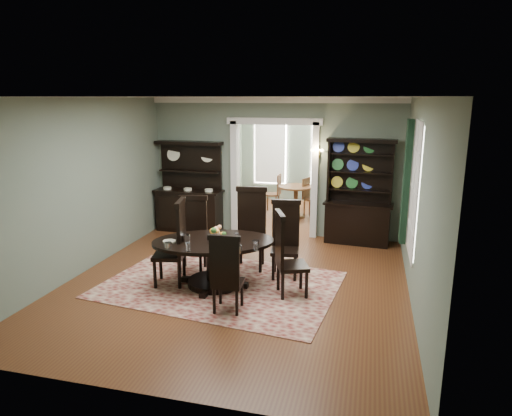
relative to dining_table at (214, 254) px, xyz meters
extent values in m
cube|color=brown|center=(0.32, 0.14, -0.54)|extent=(5.50, 6.00, 0.01)
cube|color=silver|center=(0.32, 0.14, 2.46)|extent=(5.50, 6.00, 0.01)
cube|color=slate|center=(-2.43, 0.14, 0.96)|extent=(0.01, 6.00, 3.00)
cube|color=slate|center=(3.07, 0.14, 0.96)|extent=(0.01, 6.00, 3.00)
cube|color=slate|center=(0.32, -2.86, 0.96)|extent=(5.50, 0.01, 3.00)
cube|color=slate|center=(-1.50, 3.14, 0.96)|extent=(1.85, 0.01, 3.00)
cube|color=slate|center=(2.15, 3.14, 0.96)|extent=(1.85, 0.01, 3.00)
cube|color=slate|center=(0.32, 3.14, 2.21)|extent=(1.80, 0.01, 0.50)
cube|color=silver|center=(0.32, 3.09, 2.40)|extent=(5.50, 0.10, 0.12)
cube|color=brown|center=(0.32, 4.89, -0.54)|extent=(3.50, 3.50, 0.01)
cube|color=silver|center=(0.32, 4.89, 2.46)|extent=(3.50, 3.50, 0.01)
cube|color=slate|center=(-1.43, 4.89, 0.96)|extent=(0.01, 3.50, 3.00)
cube|color=slate|center=(2.07, 4.89, 0.96)|extent=(0.01, 3.50, 3.00)
cube|color=slate|center=(0.32, 6.64, 0.96)|extent=(3.50, 0.01, 3.00)
cube|color=silver|center=(-0.53, 6.59, 1.01)|extent=(1.05, 0.06, 2.20)
cube|color=silver|center=(1.17, 6.59, 1.01)|extent=(1.05, 0.06, 2.20)
cube|color=silver|center=(-0.58, 3.14, 0.71)|extent=(0.14, 0.25, 2.50)
cube|color=silver|center=(1.22, 3.14, 0.71)|extent=(0.14, 0.25, 2.50)
cube|color=silver|center=(0.32, 3.14, 1.96)|extent=(2.08, 0.25, 0.14)
cube|color=white|center=(3.06, 0.74, 1.06)|extent=(0.02, 1.10, 2.00)
cube|color=silver|center=(3.05, 0.74, 1.06)|extent=(0.01, 1.22, 2.12)
cube|color=black|center=(2.97, 1.42, 1.06)|extent=(0.10, 0.35, 2.10)
cube|color=gold|center=(1.27, 3.06, 1.31)|extent=(0.08, 0.05, 0.18)
sphere|color=#FFD88C|center=(1.17, 2.91, 1.39)|extent=(0.07, 0.07, 0.07)
sphere|color=#FFD88C|center=(1.37, 2.91, 1.39)|extent=(0.07, 0.07, 0.07)
cube|color=maroon|center=(0.09, 0.03, -0.53)|extent=(3.98, 2.96, 0.01)
ellipsoid|color=black|center=(0.00, 0.00, 0.21)|extent=(2.25, 1.81, 0.05)
cylinder|color=black|center=(0.00, 0.00, 0.17)|extent=(2.30, 2.30, 0.03)
cylinder|color=black|center=(0.00, 0.00, -0.15)|extent=(0.25, 0.25, 0.68)
cylinder|color=black|center=(0.00, 0.00, -0.48)|extent=(0.86, 0.86, 0.10)
cylinder|color=silver|center=(0.10, -0.08, 0.26)|extent=(0.32, 0.32, 0.06)
cube|color=black|center=(-0.58, 0.51, -0.07)|extent=(0.53, 0.52, 0.06)
cube|color=black|center=(-0.61, 0.71, 0.34)|extent=(0.47, 0.12, 0.79)
cube|color=black|center=(-0.61, 0.71, 0.75)|extent=(0.51, 0.15, 0.08)
cylinder|color=black|center=(-0.74, 0.30, -0.30)|extent=(0.05, 0.05, 0.47)
cylinder|color=black|center=(-0.37, 0.36, -0.30)|extent=(0.05, 0.05, 0.47)
cylinder|color=black|center=(-0.79, 0.67, -0.30)|extent=(0.05, 0.05, 0.47)
cylinder|color=black|center=(-0.43, 0.72, -0.30)|extent=(0.05, 0.05, 0.47)
cube|color=black|center=(0.38, 0.88, -0.02)|extent=(0.58, 0.56, 0.07)
cube|color=black|center=(0.35, 1.10, 0.43)|extent=(0.52, 0.13, 0.87)
cube|color=black|center=(0.35, 1.10, 0.87)|extent=(0.57, 0.15, 0.09)
cylinder|color=black|center=(0.20, 0.66, -0.28)|extent=(0.06, 0.06, 0.51)
cylinder|color=black|center=(0.60, 0.71, -0.28)|extent=(0.06, 0.06, 0.51)
cylinder|color=black|center=(0.15, 1.06, -0.28)|extent=(0.06, 0.06, 0.51)
cylinder|color=black|center=(0.55, 1.11, -0.28)|extent=(0.06, 0.06, 0.51)
cube|color=black|center=(1.05, 0.63, -0.07)|extent=(0.52, 0.50, 0.06)
cube|color=black|center=(1.02, 0.83, 0.33)|extent=(0.47, 0.11, 0.79)
cube|color=black|center=(1.02, 0.83, 0.74)|extent=(0.51, 0.14, 0.08)
cylinder|color=black|center=(0.89, 0.43, -0.30)|extent=(0.05, 0.05, 0.46)
cylinder|color=black|center=(1.25, 0.48, -0.30)|extent=(0.05, 0.05, 0.46)
cylinder|color=black|center=(0.84, 0.79, -0.30)|extent=(0.05, 0.05, 0.46)
cylinder|color=black|center=(1.20, 0.84, -0.30)|extent=(0.05, 0.05, 0.46)
cube|color=black|center=(-0.72, -0.13, -0.03)|extent=(0.58, 0.59, 0.07)
cube|color=black|center=(-0.51, -0.09, 0.40)|extent=(0.16, 0.50, 0.85)
cube|color=black|center=(-0.51, -0.09, 0.84)|extent=(0.19, 0.55, 0.09)
cylinder|color=black|center=(-0.95, 0.02, -0.28)|extent=(0.05, 0.05, 0.50)
cylinder|color=black|center=(-0.87, -0.37, -0.28)|extent=(0.05, 0.05, 0.50)
cylinder|color=black|center=(-0.57, 0.10, -0.28)|extent=(0.05, 0.05, 0.50)
cylinder|color=black|center=(-0.49, -0.28, -0.28)|extent=(0.05, 0.05, 0.50)
cube|color=black|center=(1.29, -0.05, -0.07)|extent=(0.59, 0.60, 0.06)
cube|color=black|center=(1.11, -0.12, 0.34)|extent=(0.22, 0.46, 0.80)
cube|color=black|center=(1.11, -0.12, 0.75)|extent=(0.26, 0.50, 0.08)
cylinder|color=black|center=(1.53, -0.15, -0.30)|extent=(0.05, 0.05, 0.47)
cylinder|color=black|center=(1.40, 0.19, -0.30)|extent=(0.05, 0.05, 0.47)
cylinder|color=black|center=(1.19, -0.29, -0.30)|extent=(0.05, 0.05, 0.47)
cylinder|color=black|center=(1.06, 0.06, -0.30)|extent=(0.05, 0.05, 0.47)
cube|color=black|center=(0.50, -0.80, -0.12)|extent=(0.44, 0.43, 0.05)
cube|color=black|center=(0.51, -0.99, 0.25)|extent=(0.42, 0.07, 0.71)
cube|color=black|center=(0.51, -0.99, 0.61)|extent=(0.46, 0.09, 0.07)
cylinder|color=black|center=(0.65, -0.63, -0.33)|extent=(0.05, 0.05, 0.42)
cylinder|color=black|center=(0.32, -0.65, -0.33)|extent=(0.05, 0.05, 0.42)
cylinder|color=black|center=(0.67, -0.96, -0.33)|extent=(0.05, 0.05, 0.42)
cylinder|color=black|center=(0.34, -0.98, -0.33)|extent=(0.05, 0.05, 0.42)
cube|color=black|center=(-1.60, 2.86, -0.08)|extent=(1.48, 0.56, 0.91)
cube|color=black|center=(-1.60, 2.86, 0.40)|extent=(1.57, 0.61, 0.05)
cube|color=black|center=(-1.60, 3.06, 0.94)|extent=(1.46, 0.13, 1.08)
cube|color=black|center=(-1.60, 2.97, 0.83)|extent=(1.42, 0.31, 0.04)
cube|color=black|center=(-1.60, 2.96, 1.47)|extent=(1.56, 0.38, 0.07)
cube|color=black|center=(2.17, 2.86, -0.12)|extent=(1.34, 0.57, 0.84)
cube|color=black|center=(2.17, 2.86, 0.31)|extent=(1.44, 0.63, 0.04)
cube|color=black|center=(2.17, 3.04, 0.96)|extent=(1.31, 0.16, 1.27)
cube|color=black|center=(1.53, 2.95, 0.96)|extent=(0.07, 0.25, 1.31)
cube|color=black|center=(2.80, 2.95, 0.96)|extent=(0.07, 0.25, 1.31)
cube|color=black|center=(2.17, 2.93, 1.61)|extent=(1.42, 0.41, 0.07)
cube|color=black|center=(2.17, 2.95, 0.58)|extent=(1.32, 0.35, 0.03)
cube|color=black|center=(2.17, 2.95, 0.96)|extent=(1.32, 0.35, 0.03)
cube|color=black|center=(2.17, 2.95, 1.33)|extent=(1.32, 0.35, 0.03)
cylinder|color=brown|center=(0.57, 4.66, 0.25)|extent=(0.88, 0.88, 0.04)
cylinder|color=brown|center=(0.57, 4.66, -0.13)|extent=(0.11, 0.11, 0.77)
cylinder|color=brown|center=(0.57, 4.66, -0.50)|extent=(0.48, 0.48, 0.07)
cylinder|color=brown|center=(-0.13, 5.02, -0.05)|extent=(0.43, 0.43, 0.04)
cube|color=brown|center=(0.06, 5.01, 0.22)|extent=(0.04, 0.39, 0.54)
cylinder|color=brown|center=(-0.28, 5.17, -0.29)|extent=(0.04, 0.04, 0.49)
cylinder|color=brown|center=(-0.29, 4.87, -0.29)|extent=(0.04, 0.04, 0.49)
cylinder|color=brown|center=(0.02, 5.17, -0.29)|extent=(0.04, 0.04, 0.49)
cylinder|color=brown|center=(0.01, 4.86, -0.29)|extent=(0.04, 0.04, 0.49)
cylinder|color=brown|center=(0.98, 4.74, -0.06)|extent=(0.43, 0.43, 0.04)
cube|color=brown|center=(0.80, 4.80, 0.21)|extent=(0.16, 0.37, 0.53)
cylinder|color=brown|center=(1.08, 4.55, -0.30)|extent=(0.04, 0.04, 0.48)
cylinder|color=brown|center=(1.17, 4.83, -0.30)|extent=(0.04, 0.04, 0.48)
cylinder|color=brown|center=(0.79, 4.65, -0.30)|extent=(0.04, 0.04, 0.48)
cylinder|color=brown|center=(0.89, 4.93, -0.30)|extent=(0.04, 0.04, 0.48)
camera|label=1|loc=(2.38, -6.58, 2.46)|focal=32.00mm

